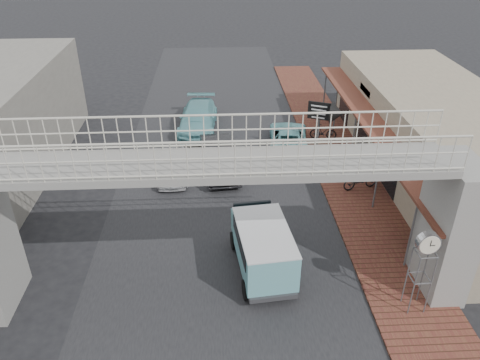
{
  "coord_description": "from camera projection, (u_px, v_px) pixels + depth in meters",
  "views": [
    {
      "loc": [
        -0.03,
        -16.32,
        11.73
      ],
      "look_at": [
        0.89,
        0.81,
        1.8
      ],
      "focal_mm": 35.0,
      "sensor_mm": 36.0,
      "label": 1
    }
  ],
  "objects": [
    {
      "name": "footbridge",
      "position": [
        220.0,
        219.0,
        14.94
      ],
      "size": [
        16.4,
        2.4,
        6.34
      ],
      "color": "gray",
      "rests_on": "ground"
    },
    {
      "name": "angkot_curb",
      "position": [
        288.0,
        137.0,
        26.36
      ],
      "size": [
        2.61,
        4.75,
        1.26
      ],
      "primitive_type": "imported",
      "rotation": [
        0.0,
        0.0,
        3.02
      ],
      "color": "#66AEB1",
      "rests_on": "ground"
    },
    {
      "name": "dark_sedan",
      "position": [
        219.0,
        157.0,
        23.89
      ],
      "size": [
        2.13,
        4.77,
        1.52
      ],
      "primitive_type": "imported",
      "rotation": [
        0.0,
        0.0,
        0.11
      ],
      "color": "black",
      "rests_on": "ground"
    },
    {
      "name": "street_clock",
      "position": [
        427.0,
        246.0,
        14.53
      ],
      "size": [
        0.76,
        0.62,
        3.09
      ],
      "rotation": [
        0.0,
        0.0,
        0.04
      ],
      "color": "#59595B",
      "rests_on": "sidewalk"
    },
    {
      "name": "motorcycle_far",
      "position": [
        323.0,
        132.0,
        27.14
      ],
      "size": [
        1.61,
        0.73,
        0.93
      ],
      "primitive_type": "imported",
      "rotation": [
        0.0,
        0.0,
        1.38
      ],
      "color": "black",
      "rests_on": "sidewalk"
    },
    {
      "name": "road_strip",
      "position": [
        220.0,
        226.0,
        19.99
      ],
      "size": [
        10.0,
        60.0,
        0.01
      ],
      "primitive_type": "cube",
      "color": "black",
      "rests_on": "ground"
    },
    {
      "name": "white_hatchback",
      "position": [
        172.0,
        165.0,
        23.45
      ],
      "size": [
        1.63,
        3.73,
        1.25
      ],
      "primitive_type": "imported",
      "rotation": [
        0.0,
        0.0,
        0.04
      ],
      "color": "silver",
      "rests_on": "ground"
    },
    {
      "name": "sidewalk",
      "position": [
        352.0,
        185.0,
        22.86
      ],
      "size": [
        3.0,
        40.0,
        0.1
      ],
      "primitive_type": "cube",
      "color": "brown",
      "rests_on": "ground"
    },
    {
      "name": "angkot_far",
      "position": [
        198.0,
        118.0,
        28.41
      ],
      "size": [
        2.48,
        5.35,
        1.51
      ],
      "primitive_type": "imported",
      "rotation": [
        0.0,
        0.0,
        -0.07
      ],
      "color": "#69AFB6",
      "rests_on": "ground"
    },
    {
      "name": "shophouse_row",
      "position": [
        441.0,
        138.0,
        22.95
      ],
      "size": [
        7.2,
        18.0,
        4.0
      ],
      "color": "gray",
      "rests_on": "ground"
    },
    {
      "name": "ground",
      "position": [
        220.0,
        226.0,
        19.99
      ],
      "size": [
        120.0,
        120.0,
        0.0
      ],
      "primitive_type": "plane",
      "color": "black",
      "rests_on": "ground"
    },
    {
      "name": "motorcycle_near",
      "position": [
        361.0,
        180.0,
        22.29
      ],
      "size": [
        1.88,
        1.04,
        0.94
      ],
      "primitive_type": "imported",
      "rotation": [
        0.0,
        0.0,
        1.82
      ],
      "color": "black",
      "rests_on": "sidewalk"
    },
    {
      "name": "angkot_van",
      "position": [
        263.0,
        243.0,
        16.93
      ],
      "size": [
        2.25,
        4.23,
        1.99
      ],
      "rotation": [
        0.0,
        0.0,
        0.11
      ],
      "color": "black",
      "rests_on": "ground"
    },
    {
      "name": "arrow_sign",
      "position": [
        335.0,
        114.0,
        23.95
      ],
      "size": [
        1.92,
        1.31,
        3.2
      ],
      "rotation": [
        0.0,
        0.0,
        -0.41
      ],
      "color": "#59595B",
      "rests_on": "sidewalk"
    }
  ]
}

